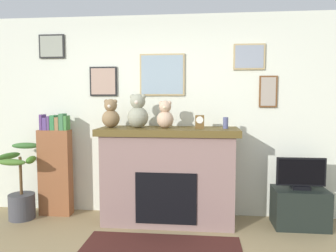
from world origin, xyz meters
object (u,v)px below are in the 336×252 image
(teddy_bear_grey, at_px, (111,115))
(candle_jar, at_px, (226,123))
(mantel_clock, at_px, (200,122))
(teddy_bear_brown, at_px, (138,113))
(fireplace, at_px, (168,175))
(bookshelf, at_px, (55,168))
(teddy_bear_tan, at_px, (165,116))
(potted_plant, at_px, (21,193))
(tv_stand, at_px, (300,208))
(television, at_px, (301,174))

(teddy_bear_grey, bearing_deg, candle_jar, 0.02)
(mantel_clock, bearing_deg, teddy_bear_brown, 179.94)
(fireplace, bearing_deg, teddy_bear_grey, -178.54)
(bookshelf, height_order, mantel_clock, bookshelf)
(teddy_bear_tan, bearing_deg, mantel_clock, -0.13)
(bookshelf, xyz_separation_m, teddy_bear_grey, (0.79, -0.11, 0.71))
(potted_plant, xyz_separation_m, teddy_bear_tan, (1.84, 0.08, 0.99))
(candle_jar, relative_size, teddy_bear_grey, 0.39)
(potted_plant, relative_size, tv_stand, 1.54)
(potted_plant, bearing_deg, teddy_bear_tan, 2.38)
(potted_plant, distance_m, television, 3.46)
(fireplace, height_order, mantel_clock, mantel_clock)
(teddy_bear_brown, height_order, teddy_bear_tan, teddy_bear_brown)
(television, bearing_deg, teddy_bear_grey, -179.82)
(teddy_bear_tan, bearing_deg, candle_jar, 0.03)
(television, height_order, teddy_bear_tan, teddy_bear_tan)
(fireplace, relative_size, teddy_bear_tan, 5.07)
(television, xyz_separation_m, candle_jar, (-0.89, -0.01, 0.60))
(tv_stand, bearing_deg, teddy_bear_brown, -179.75)
(tv_stand, relative_size, candle_jar, 4.53)
(tv_stand, xyz_separation_m, candle_jar, (-0.89, -0.01, 1.01))
(mantel_clock, bearing_deg, teddy_bear_grey, 179.95)
(fireplace, bearing_deg, potted_plant, -177.11)
(potted_plant, relative_size, mantel_clock, 6.02)
(bookshelf, bearing_deg, fireplace, -3.45)
(teddy_bear_brown, bearing_deg, bookshelf, 174.49)
(potted_plant, height_order, television, potted_plant)
(mantel_clock, bearing_deg, tv_stand, 0.45)
(potted_plant, xyz_separation_m, mantel_clock, (2.25, 0.08, 0.92))
(fireplace, height_order, teddy_bear_grey, teddy_bear_grey)
(bookshelf, bearing_deg, candle_jar, -2.83)
(potted_plant, bearing_deg, fireplace, 2.89)
(bookshelf, distance_m, teddy_bear_brown, 1.35)
(television, bearing_deg, potted_plant, -178.61)
(television, distance_m, teddy_bear_brown, 2.08)
(fireplace, xyz_separation_m, teddy_bear_grey, (-0.71, -0.02, 0.74))
(mantel_clock, bearing_deg, fireplace, 177.13)
(potted_plant, height_order, teddy_bear_tan, teddy_bear_tan)
(tv_stand, distance_m, teddy_bear_brown, 2.25)
(potted_plant, height_order, teddy_bear_brown, teddy_bear_brown)
(bookshelf, relative_size, candle_jar, 9.77)
(tv_stand, relative_size, television, 1.10)
(bookshelf, bearing_deg, teddy_bear_grey, -7.86)
(bookshelf, relative_size, television, 2.37)
(fireplace, xyz_separation_m, mantel_clock, (0.38, -0.02, 0.66))
(teddy_bear_grey, distance_m, teddy_bear_tan, 0.67)
(candle_jar, bearing_deg, fireplace, 178.53)
(potted_plant, bearing_deg, television, 1.39)
(fireplace, distance_m, candle_jar, 0.95)
(potted_plant, xyz_separation_m, tv_stand, (3.45, 0.08, -0.10))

